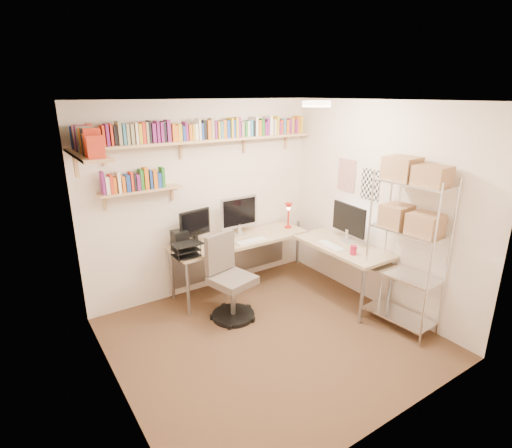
# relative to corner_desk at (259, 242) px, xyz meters

# --- Properties ---
(ground) EXTENTS (3.20, 3.20, 0.00)m
(ground) POSITION_rel_corner_desk_xyz_m (-0.49, -0.94, -0.72)
(ground) COLOR #412C1C
(ground) RESTS_ON ground
(room_shell) EXTENTS (3.24, 3.04, 2.52)m
(room_shell) POSITION_rel_corner_desk_xyz_m (-0.48, -0.94, 0.82)
(room_shell) COLOR beige
(room_shell) RESTS_ON ground
(wall_shelves) EXTENTS (3.12, 1.09, 0.80)m
(wall_shelves) POSITION_rel_corner_desk_xyz_m (-0.89, 0.36, 1.31)
(wall_shelves) COLOR tan
(wall_shelves) RESTS_ON ground
(corner_desk) EXTENTS (2.25, 1.87, 1.27)m
(corner_desk) POSITION_rel_corner_desk_xyz_m (0.00, 0.00, 0.00)
(corner_desk) COLOR tan
(corner_desk) RESTS_ON ground
(office_chair) EXTENTS (0.55, 0.56, 1.02)m
(office_chair) POSITION_rel_corner_desk_xyz_m (-0.63, -0.29, -0.29)
(office_chair) COLOR black
(office_chair) RESTS_ON ground
(wire_rack) EXTENTS (0.44, 0.80, 1.94)m
(wire_rack) POSITION_rel_corner_desk_xyz_m (0.87, -1.55, 0.68)
(wire_rack) COLOR silver
(wire_rack) RESTS_ON ground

